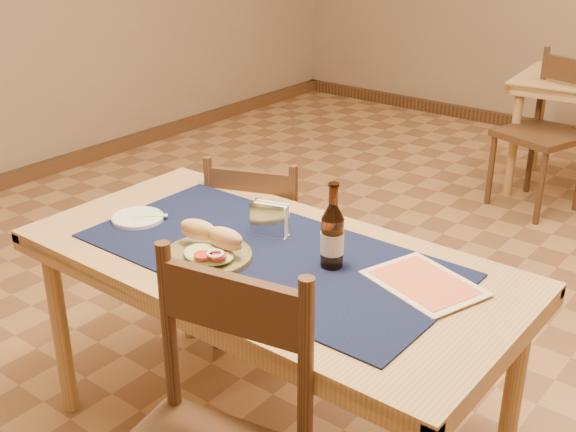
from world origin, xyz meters
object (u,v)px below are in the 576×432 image
Objects in this scene: chair_main_far at (263,245)px; napkin_holder at (270,220)px; main_table at (269,278)px; beer_bottle at (332,236)px; sandwich_plate at (209,250)px.

napkin_holder is (0.37, -0.40, 0.36)m from chair_main_far.
main_table is 1.84× the size of chair_main_far.
main_table is at bearing -164.72° from beer_bottle.
main_table is 0.22m from sandwich_plate.
main_table is 11.58× the size of napkin_holder.
main_table is at bearing 49.94° from sandwich_plate.
beer_bottle is 1.94× the size of napkin_holder.
chair_main_far is 0.65m from napkin_holder.
napkin_holder is at bearing 127.71° from main_table.
main_table is 5.96× the size of beer_bottle.
napkin_holder is (0.04, 0.25, 0.02)m from sandwich_plate.
sandwich_plate reaches higher than main_table.
chair_main_far reaches higher than main_table.
beer_bottle is (0.66, -0.45, 0.40)m from chair_main_far.
napkin_holder is (-0.08, 0.11, 0.14)m from main_table.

